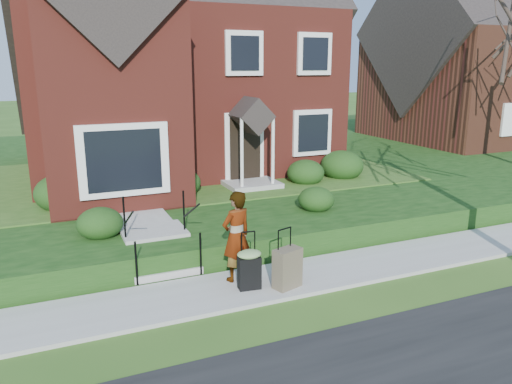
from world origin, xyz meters
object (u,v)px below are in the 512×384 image
suitcase_black (249,267)px  suitcase_olive (287,268)px  front_steps (158,245)px  woman (236,236)px

suitcase_black → suitcase_olive: size_ratio=0.97×
front_steps → woman: 2.03m
suitcase_black → suitcase_olive: bearing=-11.3°
woman → suitcase_olive: 1.17m
suitcase_olive → woman: bearing=119.0°
woman → suitcase_black: 0.68m
woman → front_steps: bearing=-68.3°
suitcase_black → suitcase_olive: suitcase_olive is taller
front_steps → suitcase_olive: 3.00m
front_steps → suitcase_olive: front_steps is taller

